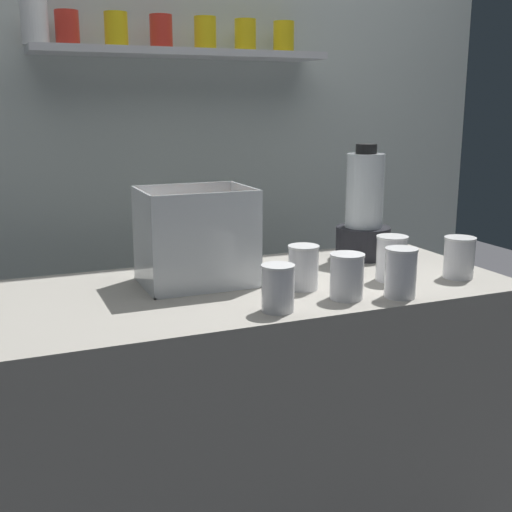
% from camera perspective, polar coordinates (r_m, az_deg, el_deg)
% --- Properties ---
extents(counter, '(1.40, 0.64, 0.90)m').
position_cam_1_polar(counter, '(1.96, 0.00, -15.28)').
color(counter, '#9E998E').
rests_on(counter, ground_plane).
extents(back_wall_unit, '(2.60, 0.24, 2.50)m').
position_cam_1_polar(back_wall_unit, '(2.45, -7.06, 10.24)').
color(back_wall_unit, silver).
rests_on(back_wall_unit, ground_plane).
extents(carrot_display_bin, '(0.29, 0.23, 0.26)m').
position_cam_1_polar(carrot_display_bin, '(1.79, -5.28, 0.18)').
color(carrot_display_bin, white).
rests_on(carrot_display_bin, counter).
extents(blender_pitcher, '(0.17, 0.17, 0.36)m').
position_cam_1_polar(blender_pitcher, '(2.10, 9.43, 3.60)').
color(blender_pitcher, black).
rests_on(blender_pitcher, counter).
extents(juice_cup_orange_far_left, '(0.08, 0.08, 0.11)m').
position_cam_1_polar(juice_cup_orange_far_left, '(1.55, 1.93, -3.11)').
color(juice_cup_orange_far_left, white).
rests_on(juice_cup_orange_far_left, counter).
extents(juice_cup_beet_left, '(0.08, 0.08, 0.12)m').
position_cam_1_polar(juice_cup_beet_left, '(1.74, 4.17, -1.26)').
color(juice_cup_beet_left, white).
rests_on(juice_cup_beet_left, counter).
extents(juice_cup_carrot_middle, '(0.09, 0.09, 0.12)m').
position_cam_1_polar(juice_cup_carrot_middle, '(1.66, 7.95, -2.04)').
color(juice_cup_carrot_middle, white).
rests_on(juice_cup_carrot_middle, counter).
extents(juice_cup_orange_right, '(0.08, 0.08, 0.13)m').
position_cam_1_polar(juice_cup_orange_right, '(1.70, 12.54, -1.67)').
color(juice_cup_orange_right, white).
rests_on(juice_cup_orange_right, counter).
extents(juice_cup_carrot_far_right, '(0.09, 0.09, 0.13)m').
position_cam_1_polar(juice_cup_carrot_far_right, '(1.85, 11.77, -0.44)').
color(juice_cup_carrot_far_right, white).
rests_on(juice_cup_carrot_far_right, counter).
extents(juice_cup_carrot_rightmost, '(0.09, 0.09, 0.12)m').
position_cam_1_polar(juice_cup_carrot_rightmost, '(1.93, 17.34, -0.37)').
color(juice_cup_carrot_rightmost, white).
rests_on(juice_cup_carrot_rightmost, counter).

